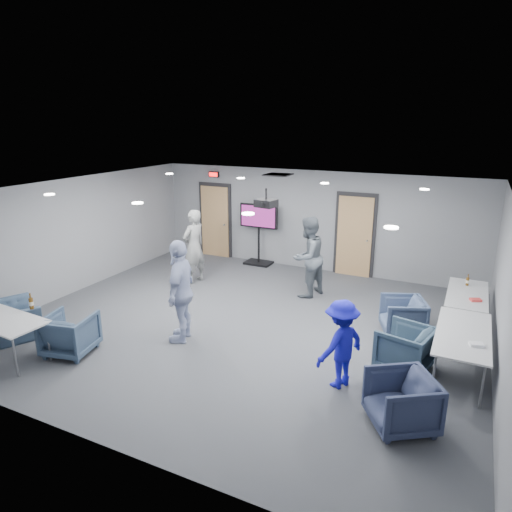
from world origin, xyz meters
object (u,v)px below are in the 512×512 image
at_px(bottle_front, 31,303).
at_px(projector, 266,203).
at_px(chair_right_a, 403,316).
at_px(person_b, 308,257).
at_px(person_c, 181,291).
at_px(tv_stand, 259,231).
at_px(person_a, 194,246).
at_px(bottle_right, 467,281).
at_px(table_right_b, 463,335).
at_px(chair_right_c, 401,402).
at_px(chair_right_b, 405,348).
at_px(table_right_a, 467,295).
at_px(chair_front_b, 12,320).
at_px(person_d, 341,344).
at_px(chair_front_a, 70,334).

bearing_deg(bottle_front, projector, 43.35).
xyz_separation_m(chair_right_a, bottle_front, (-5.92, -3.45, 0.48)).
height_order(person_b, person_c, person_c).
bearing_deg(person_c, tv_stand, 171.67).
bearing_deg(person_a, bottle_right, 107.59).
bearing_deg(table_right_b, chair_right_c, 160.15).
distance_m(table_right_b, bottle_front, 7.38).
height_order(bottle_right, projector, projector).
relative_size(table_right_b, bottle_front, 6.56).
height_order(person_c, chair_right_a, person_c).
distance_m(chair_right_a, chair_right_b, 1.37).
xyz_separation_m(table_right_a, bottle_right, (-0.03, 0.47, 0.14)).
relative_size(table_right_b, tv_stand, 1.13).
xyz_separation_m(person_c, bottle_right, (4.72, 3.30, -0.15)).
distance_m(chair_front_b, table_right_a, 8.78).
relative_size(person_d, chair_right_b, 1.73).
bearing_deg(chair_right_c, table_right_b, 126.90).
distance_m(person_d, chair_right_c, 1.23).
bearing_deg(chair_right_a, chair_front_a, -78.63).
xyz_separation_m(person_a, bottle_front, (-0.71, -4.18, -0.09)).
xyz_separation_m(chair_right_a, chair_front_b, (-6.66, -3.36, -0.03)).
bearing_deg(person_a, chair_front_a, 13.81).
bearing_deg(person_d, table_right_b, 153.23).
distance_m(chair_front_b, table_right_b, 8.06).
bearing_deg(chair_front_b, chair_right_c, -150.59).
xyz_separation_m(chair_front_a, bottle_front, (-0.78, -0.09, 0.47)).
xyz_separation_m(chair_right_c, tv_stand, (-4.82, 5.71, 0.60)).
distance_m(person_b, person_d, 3.79).
bearing_deg(chair_front_b, bottle_front, -161.01).
bearing_deg(person_c, person_a, -167.85).
relative_size(table_right_a, bottle_right, 7.25).
xyz_separation_m(table_right_a, bottle_front, (-7.00, -4.23, 0.16)).
height_order(person_d, chair_front_a, person_d).
xyz_separation_m(person_a, chair_front_b, (-1.44, -4.09, -0.61)).
distance_m(bottle_front, projector, 4.68).
distance_m(chair_front_b, tv_stand, 6.58).
distance_m(person_a, chair_right_a, 5.30).
bearing_deg(table_right_a, chair_front_a, 123.67).
bearing_deg(person_c, bottle_front, -75.02).
distance_m(chair_right_b, chair_right_c, 1.58).
distance_m(person_a, bottle_right, 6.28).
distance_m(table_right_a, table_right_b, 1.90).
relative_size(chair_front_a, chair_front_b, 0.81).
distance_m(person_a, person_b, 2.91).
xyz_separation_m(person_b, chair_front_b, (-4.33, -4.43, -0.62)).
bearing_deg(person_b, chair_front_b, -25.53).
bearing_deg(person_b, chair_right_a, 84.12).
xyz_separation_m(person_c, person_d, (3.08, -0.24, -0.26)).
bearing_deg(chair_front_a, chair_right_a, -159.94).
xyz_separation_m(person_d, chair_front_a, (-4.56, -1.06, -0.34)).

